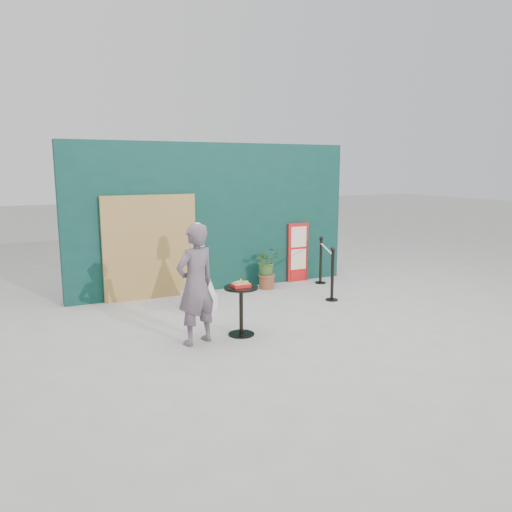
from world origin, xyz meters
name	(u,v)px	position (x,y,z in m)	size (l,w,h in m)	color
ground	(290,332)	(0.00, 0.00, 0.00)	(60.00, 60.00, 0.00)	#ADAAA5
back_wall	(214,217)	(0.00, 3.15, 1.50)	(6.00, 0.30, 3.00)	#0B332D
bamboo_fence	(150,247)	(-1.40, 2.94, 1.00)	(1.80, 0.08, 2.00)	tan
woman	(196,284)	(-1.47, 0.16, 0.87)	(0.64, 0.42, 1.75)	#64565F
menu_board	(298,252)	(1.90, 2.95, 0.65)	(0.50, 0.07, 1.30)	red
statue	(198,274)	(-0.82, 1.88, 0.64)	(0.61, 0.61, 1.56)	silver
cafe_table	(241,303)	(-0.74, 0.20, 0.50)	(0.52, 0.52, 0.75)	black
food_basket	(241,284)	(-0.74, 0.20, 0.79)	(0.26, 0.19, 0.11)	red
planter	(267,265)	(0.96, 2.63, 0.51)	(0.52, 0.45, 0.88)	brown
stanchion_barrier	(326,268)	(1.94, 1.90, 0.49)	(0.84, 1.54, 1.03)	black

